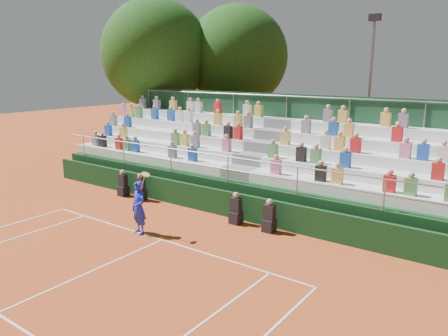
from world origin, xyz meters
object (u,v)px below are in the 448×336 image
Objects in this scene: tennis_player at (139,208)px; floodlight_mast at (370,83)px; tree_east at (237,57)px; tree_west at (156,54)px.

tennis_player is 14.58m from floodlight_mast.
tennis_player is at bearing -103.03° from floodlight_mast.
tree_east is 1.16× the size of floodlight_mast.
floodlight_mast is at bearing 76.97° from tennis_player.
tree_west is 5.18m from tree_east.
tennis_player is 0.23× the size of tree_east.
tree_west is 1.03× the size of tree_east.
floodlight_mast is (3.17, 13.69, 3.88)m from tennis_player.
floodlight_mast is at bearing -3.64° from tree_east.
tennis_player is 0.23× the size of tree_west.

